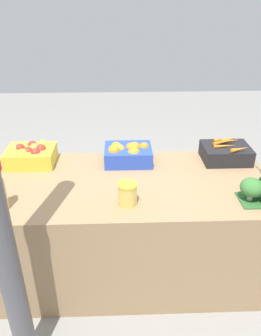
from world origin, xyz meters
TOP-DOWN VIEW (x-y plane):
  - ground_plane at (0.00, 0.00)m, footprint 10.00×10.00m
  - market_table at (0.00, 0.00)m, footprint 1.90×0.89m
  - apple_crate at (-0.71, 0.29)m, footprint 0.34×0.27m
  - orange_crate at (-0.01, 0.28)m, footprint 0.34×0.27m
  - carrot_crate at (0.72, 0.29)m, footprint 0.34×0.28m
  - pickle_jar at (-0.03, -0.26)m, footprint 0.11×0.11m

SIDE VIEW (x-z plane):
  - ground_plane at x=0.00m, z-range 0.00..0.00m
  - market_table at x=0.00m, z-range 0.00..0.75m
  - carrot_crate at x=0.72m, z-range 0.73..0.89m
  - orange_crate at x=-0.01m, z-range 0.74..0.90m
  - pickle_jar at x=-0.03m, z-range 0.75..0.89m
  - apple_crate at x=-0.71m, z-range 0.75..0.89m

